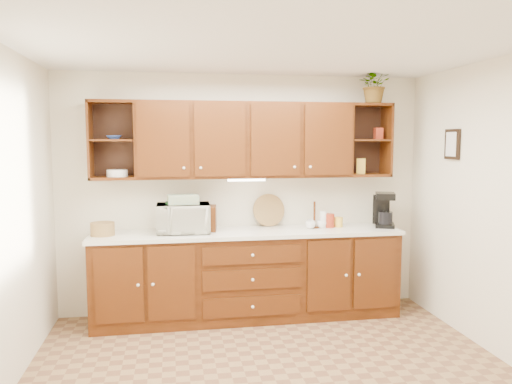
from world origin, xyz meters
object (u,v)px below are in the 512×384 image
object	(u,v)px
microwave	(183,218)
potted_plant	(374,85)
bread_box	(198,218)
coffee_maker	(384,210)

from	to	relation	value
microwave	potted_plant	size ratio (longest dim) A/B	1.35
microwave	bread_box	size ratio (longest dim) A/B	1.44
bread_box	potted_plant	bearing A→B (deg)	7.38
microwave	potted_plant	distance (m)	2.51
microwave	coffee_maker	distance (m)	2.19
bread_box	microwave	bearing A→B (deg)	-143.36
microwave	potted_plant	world-z (taller)	potted_plant
bread_box	coffee_maker	bearing A→B (deg)	4.98
bread_box	potted_plant	distance (m)	2.39
bread_box	potted_plant	world-z (taller)	potted_plant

